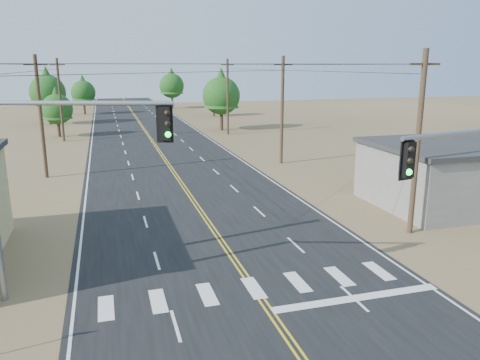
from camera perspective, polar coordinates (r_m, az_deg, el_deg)
name	(u,v)px	position (r m, az deg, el deg)	size (l,w,h in m)	color
road	(175,174)	(40.59, -7.90, 0.68)	(15.00, 200.00, 0.02)	black
utility_pole_left_mid	(41,116)	(41.63, -23.12, 7.17)	(1.80, 0.30, 10.00)	#4C3826
utility_pole_left_far	(60,99)	(61.48, -21.06, 9.15)	(1.80, 0.30, 10.00)	#4C3826
utility_pole_right_near	(418,142)	(26.88, 20.84, 4.30)	(1.80, 0.30, 10.00)	#4C3826
utility_pole_right_mid	(282,110)	(44.37, 5.16, 8.55)	(1.80, 0.30, 10.00)	#4C3826
utility_pole_right_far	(228,96)	(63.36, -1.51, 10.16)	(1.80, 0.30, 10.00)	#4C3826
signal_mast_left	(43,166)	(18.88, -22.89, 1.53)	(6.89, 2.46, 8.04)	gray
tree_left_near	(57,106)	(65.77, -21.43, 8.39)	(3.93, 3.93, 6.55)	#3F2D1E
tree_left_mid	(47,89)	(80.30, -22.45, 10.25)	(5.48, 5.48, 9.13)	#3F2D1E
tree_left_far	(83,90)	(94.99, -18.59, 10.36)	(4.51, 4.51, 7.51)	#3F2D1E
tree_right_near	(221,92)	(67.83, -2.30, 10.68)	(5.35, 5.35, 8.92)	#3F2D1E
tree_right_mid	(213,94)	(87.00, -3.25, 10.43)	(3.97, 3.97, 6.62)	#3F2D1E
tree_right_far	(172,83)	(104.09, -8.34, 11.60)	(5.29, 5.29, 8.81)	#3F2D1E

